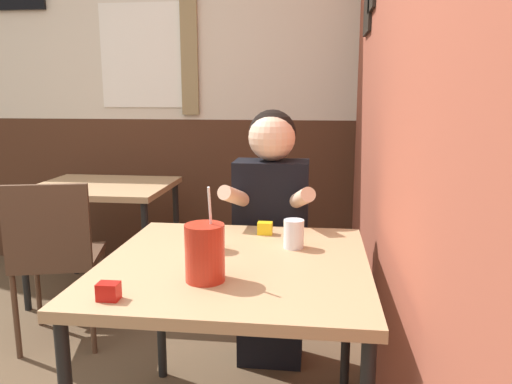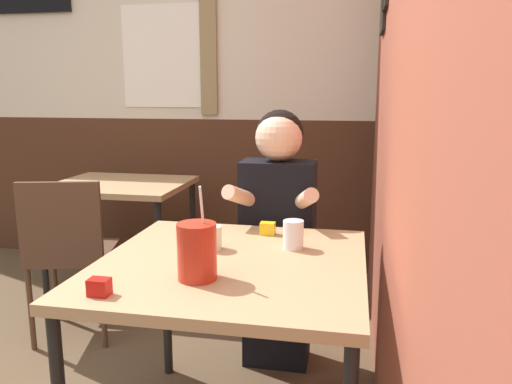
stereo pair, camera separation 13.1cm
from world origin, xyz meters
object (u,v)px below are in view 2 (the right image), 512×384
object	(u,v)px
background_table	(121,195)
person_seated	(278,232)
main_table	(232,278)
cocktail_pitcher	(197,251)
chair_near_window	(69,246)

from	to	relation	value
background_table	person_seated	size ratio (longest dim) A/B	0.69
main_table	cocktail_pitcher	distance (m)	0.25
background_table	person_seated	xyz separation A→B (m)	(1.13, -0.70, 0.01)
main_table	chair_near_window	xyz separation A→B (m)	(-1.02, 0.64, -0.15)
person_seated	chair_near_window	bearing A→B (deg)	179.62
background_table	chair_near_window	xyz separation A→B (m)	(0.04, -0.69, -0.13)
main_table	person_seated	bearing A→B (deg)	83.97
chair_near_window	cocktail_pitcher	world-z (taller)	cocktail_pitcher
chair_near_window	cocktail_pitcher	xyz separation A→B (m)	(0.96, -0.83, 0.30)
main_table	person_seated	distance (m)	0.63
chair_near_window	person_seated	world-z (taller)	person_seated
cocktail_pitcher	background_table	bearing A→B (deg)	123.48
main_table	cocktail_pitcher	xyz separation A→B (m)	(-0.06, -0.19, 0.15)
background_table	cocktail_pitcher	distance (m)	1.83
background_table	chair_near_window	world-z (taller)	chair_near_window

